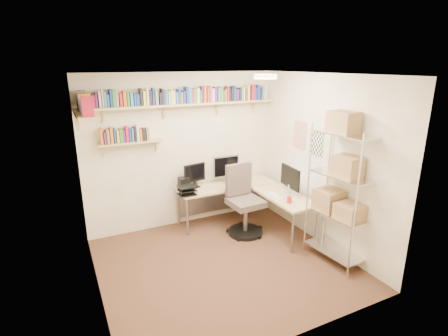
{
  "coord_description": "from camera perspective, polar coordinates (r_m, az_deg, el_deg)",
  "views": [
    {
      "loc": [
        -1.85,
        -3.76,
        2.63
      ],
      "look_at": [
        0.27,
        0.55,
        1.18
      ],
      "focal_mm": 28.0,
      "sensor_mm": 36.0,
      "label": 1
    }
  ],
  "objects": [
    {
      "name": "office_chair",
      "position": [
        5.57,
        3.22,
        -6.07
      ],
      "size": [
        0.58,
        0.59,
        1.11
      ],
      "rotation": [
        0.0,
        0.0,
        0.05
      ],
      "color": "black",
      "rests_on": "ground"
    },
    {
      "name": "wall_shelves",
      "position": [
        5.29,
        -10.42,
        10.01
      ],
      "size": [
        3.12,
        1.09,
        0.8
      ],
      "color": "tan",
      "rests_on": "ground"
    },
    {
      "name": "ground",
      "position": [
        4.94,
        -0.02,
        -15.34
      ],
      "size": [
        3.2,
        3.2,
        0.0
      ],
      "primitive_type": "plane",
      "color": "#402C1B",
      "rests_on": "ground"
    },
    {
      "name": "corner_desk",
      "position": [
        5.74,
        1.78,
        -3.43
      ],
      "size": [
        1.74,
        1.7,
        1.13
      ],
      "color": "#D8B58C",
      "rests_on": "ground"
    },
    {
      "name": "wire_rack",
      "position": [
        4.79,
        18.49,
        -1.75
      ],
      "size": [
        0.47,
        0.84,
        2.05
      ],
      "rotation": [
        0.0,
        0.0,
        0.09
      ],
      "color": "silver",
      "rests_on": "ground"
    },
    {
      "name": "room_shell",
      "position": [
        4.33,
        0.03,
        2.33
      ],
      "size": [
        3.24,
        3.04,
        2.52
      ],
      "color": "beige",
      "rests_on": "ground"
    }
  ]
}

